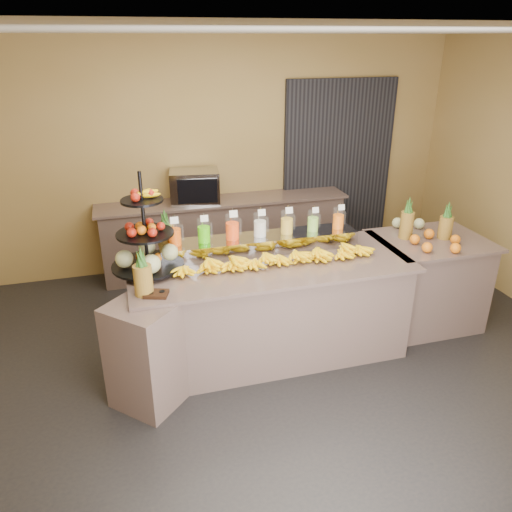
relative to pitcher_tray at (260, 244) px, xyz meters
name	(u,v)px	position (x,y,z in m)	size (l,w,h in m)	color
ground	(279,369)	(0.02, -0.58, -1.01)	(6.00, 6.00, 0.00)	black
room_envelope	(276,144)	(0.21, 0.21, 0.87)	(6.04, 5.02, 2.82)	olive
buffet_counter	(259,312)	(-0.10, -0.32, -0.54)	(2.75, 1.25, 0.93)	gray
right_counter	(425,281)	(1.72, -0.18, -0.54)	(1.08, 0.88, 0.93)	gray
back_ledge	(225,234)	(0.02, 1.67, -0.54)	(3.10, 0.55, 0.93)	gray
pitcher_tray	(260,244)	(0.00, 0.00, 0.00)	(1.85, 0.30, 0.15)	gray
juice_pitcher_orange_a	(175,235)	(-0.78, 0.00, 0.17)	(0.12, 0.12, 0.29)	silver
juice_pitcher_green	(204,232)	(-0.52, 0.00, 0.17)	(0.12, 0.12, 0.28)	silver
juice_pitcher_orange_b	(232,229)	(-0.26, 0.00, 0.18)	(0.12, 0.13, 0.30)	silver
juice_pitcher_milk	(260,226)	(0.00, 0.00, 0.17)	(0.12, 0.12, 0.29)	silver
juice_pitcher_lemon	(287,224)	(0.26, 0.00, 0.17)	(0.12, 0.12, 0.28)	silver
juice_pitcher_lime	(313,222)	(0.52, 0.00, 0.16)	(0.11, 0.11, 0.26)	silver
juice_pitcher_orange_c	(338,219)	(0.78, 0.00, 0.16)	(0.11, 0.11, 0.26)	silver
banana_heap	(278,256)	(0.08, -0.30, -0.01)	(1.84, 0.17, 0.15)	yellow
fruit_stand	(151,246)	(-1.00, -0.14, 0.15)	(0.76, 0.76, 0.86)	black
condiment_caddy	(156,294)	(-1.02, -0.62, -0.06)	(0.18, 0.13, 0.03)	black
pineapple_left_a	(143,277)	(-1.10, -0.58, 0.08)	(0.14, 0.14, 0.40)	brown
pineapple_left_b	(166,238)	(-0.84, 0.13, 0.10)	(0.16, 0.16, 0.45)	brown
right_fruit_pile	(430,234)	(1.65, -0.24, 0.01)	(0.51, 0.49, 0.27)	brown
oven_warmer	(195,186)	(-0.33, 1.67, 0.12)	(0.58, 0.40, 0.39)	gray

